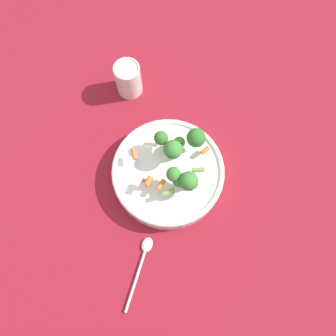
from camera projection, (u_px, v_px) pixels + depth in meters
name	position (u px, v px, depth m)	size (l,w,h in m)	color
ground_plane	(168.00, 176.00, 0.84)	(3.00, 3.00, 0.00)	maroon
bowl	(168.00, 173.00, 0.82)	(0.28, 0.28, 0.05)	white
pasta_salad	(180.00, 159.00, 0.75)	(0.17, 0.18, 0.08)	#8CB766
cup	(128.00, 79.00, 0.88)	(0.07, 0.07, 0.10)	silver
spoon	(142.00, 260.00, 0.77)	(0.17, 0.03, 0.01)	silver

